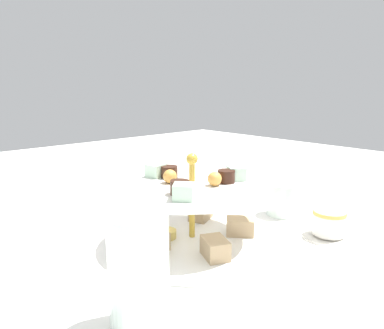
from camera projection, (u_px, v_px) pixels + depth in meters
name	position (u px, v px, depth m)	size (l,w,h in m)	color
ground_plane	(192.00, 242.00, 0.63)	(2.40, 2.40, 0.00)	white
tiered_serving_stand	(192.00, 216.00, 0.62)	(0.30, 0.30, 0.16)	white
water_glass_tall_right	(139.00, 272.00, 0.39)	(0.07, 0.07, 0.14)	silver
water_glass_short_left	(282.00, 199.00, 0.76)	(0.06, 0.06, 0.07)	silver
teacup_with_saucer	(329.00, 225.00, 0.65)	(0.09, 0.09, 0.05)	white
butter_knife_left	(36.00, 235.00, 0.66)	(0.17, 0.01, 0.00)	silver
butter_knife_right	(363.00, 304.00, 0.45)	(0.17, 0.01, 0.00)	silver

